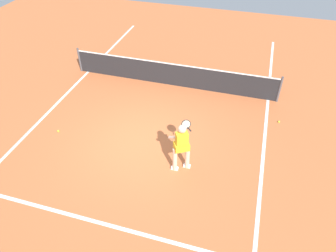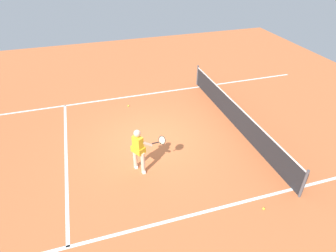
% 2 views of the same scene
% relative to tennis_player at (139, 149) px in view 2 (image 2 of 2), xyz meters
% --- Properties ---
extents(ground_plane, '(25.15, 25.15, 0.00)m').
position_rel_tennis_player_xyz_m(ground_plane, '(-1.44, 0.70, -0.85)').
color(ground_plane, '#C66638').
extents(service_line_marking, '(7.32, 0.10, 0.01)m').
position_rel_tennis_player_xyz_m(service_line_marking, '(-1.44, -2.31, -0.84)').
color(service_line_marking, white).
rests_on(service_line_marking, ground).
extents(sideline_left_marking, '(0.10, 17.35, 0.01)m').
position_rel_tennis_player_xyz_m(sideline_left_marking, '(-5.10, 0.70, -0.84)').
color(sideline_left_marking, white).
rests_on(sideline_left_marking, ground).
extents(sideline_right_marking, '(0.10, 17.35, 0.01)m').
position_rel_tennis_player_xyz_m(sideline_right_marking, '(2.22, 0.70, -0.84)').
color(sideline_right_marking, white).
rests_on(sideline_right_marking, ground).
extents(court_net, '(8.00, 0.08, 1.02)m').
position_rel_tennis_player_xyz_m(court_net, '(-1.44, 4.17, -0.37)').
color(court_net, '#4C4C51').
rests_on(court_net, ground).
extents(tennis_player, '(0.68, 1.14, 1.55)m').
position_rel_tennis_player_xyz_m(tennis_player, '(0.00, 0.00, 0.00)').
color(tennis_player, beige).
rests_on(tennis_player, ground).
extents(tennis_ball_near, '(0.07, 0.07, 0.07)m').
position_rel_tennis_player_xyz_m(tennis_ball_near, '(-4.19, 0.39, -0.81)').
color(tennis_ball_near, '#D1E533').
rests_on(tennis_ball_near, ground).
extents(tennis_ball_mid, '(0.07, 0.07, 0.07)m').
position_rel_tennis_player_xyz_m(tennis_ball_mid, '(2.63, 2.91, -0.81)').
color(tennis_ball_mid, '#D1E533').
rests_on(tennis_ball_mid, ground).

